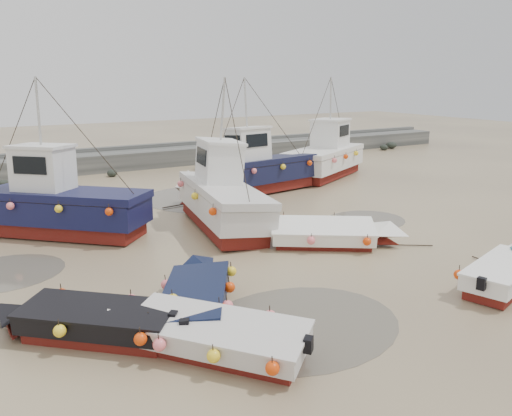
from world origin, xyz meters
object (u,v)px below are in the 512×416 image
at_px(dinghy_0, 204,330).
at_px(dinghy_3, 508,268).
at_px(dinghy_5, 333,231).
at_px(person, 45,236).
at_px(dinghy_1, 199,292).
at_px(dinghy_4, 85,316).
at_px(cabin_boat_1, 217,194).
at_px(cabin_boat_0, 51,202).
at_px(cabin_boat_2, 254,169).
at_px(cabin_boat_3, 329,155).

xyz_separation_m(dinghy_0, dinghy_3, (9.66, -1.16, 0.01)).
height_order(dinghy_5, person, dinghy_5).
bearing_deg(dinghy_3, person, -153.05).
bearing_deg(dinghy_1, dinghy_4, -152.04).
relative_size(cabin_boat_1, person, 5.22).
height_order(dinghy_0, dinghy_1, same).
height_order(cabin_boat_0, cabin_boat_2, same).
height_order(cabin_boat_1, cabin_boat_3, same).
bearing_deg(dinghy_0, dinghy_5, -7.87).
xyz_separation_m(dinghy_3, dinghy_5, (-2.26, 5.71, -0.01)).
relative_size(dinghy_4, cabin_boat_0, 0.63).
distance_m(cabin_boat_1, cabin_boat_2, 6.36).
bearing_deg(dinghy_3, cabin_boat_1, -171.08).
height_order(dinghy_0, dinghy_3, same).
relative_size(dinghy_3, dinghy_4, 1.13).
bearing_deg(cabin_boat_3, dinghy_0, -72.78).
bearing_deg(person, dinghy_0, 85.46).
bearing_deg(dinghy_5, cabin_boat_0, -93.57).
bearing_deg(dinghy_3, dinghy_0, -113.10).
xyz_separation_m(dinghy_0, cabin_boat_3, (15.96, 15.75, 0.82)).
xyz_separation_m(dinghy_3, cabin_boat_1, (-4.87, 10.38, 0.80)).
bearing_deg(dinghy_4, cabin_boat_2, -3.73).
xyz_separation_m(dinghy_0, cabin_boat_1, (4.79, 9.22, 0.81)).
distance_m(cabin_boat_0, cabin_boat_3, 18.11).
xyz_separation_m(dinghy_0, dinghy_5, (7.40, 4.55, 0.01)).
bearing_deg(cabin_boat_2, cabin_boat_0, 94.72).
height_order(cabin_boat_1, cabin_boat_2, same).
distance_m(dinghy_1, cabin_boat_1, 8.34).
relative_size(dinghy_3, person, 3.02).
relative_size(dinghy_0, dinghy_3, 0.96).
xyz_separation_m(cabin_boat_1, person, (-6.74, 1.99, -1.35)).
xyz_separation_m(cabin_boat_0, person, (-0.36, -0.08, -1.36)).
height_order(dinghy_3, dinghy_5, same).
bearing_deg(cabin_boat_0, dinghy_4, -142.15).
bearing_deg(cabin_boat_0, dinghy_5, -84.87).
distance_m(dinghy_5, cabin_boat_2, 9.42).
height_order(dinghy_1, dinghy_3, same).
bearing_deg(cabin_boat_3, cabin_boat_0, -103.14).
height_order(dinghy_0, cabin_boat_2, cabin_boat_2).
distance_m(dinghy_5, cabin_boat_0, 11.27).
distance_m(dinghy_0, person, 11.39).
relative_size(dinghy_0, person, 2.92).
xyz_separation_m(dinghy_3, cabin_boat_3, (6.30, 16.91, 0.80)).
xyz_separation_m(dinghy_3, cabin_boat_0, (-11.25, 12.45, 0.81)).
distance_m(dinghy_3, dinghy_4, 12.35).
distance_m(dinghy_5, cabin_boat_3, 14.12).
bearing_deg(cabin_boat_0, dinghy_0, -130.00).
bearing_deg(person, dinghy_5, 130.13).
xyz_separation_m(dinghy_0, person, (-1.95, 11.21, -0.54)).
distance_m(dinghy_4, dinghy_5, 9.97).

